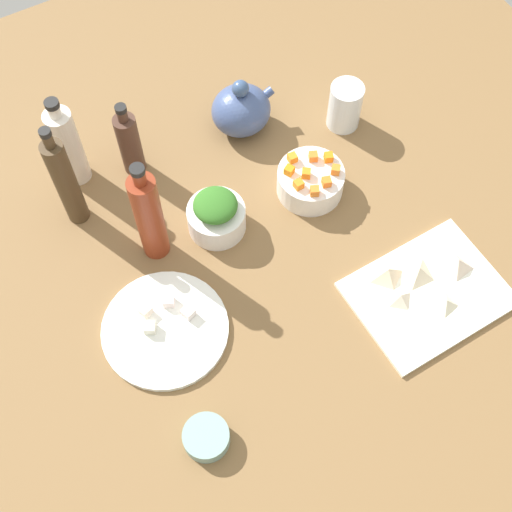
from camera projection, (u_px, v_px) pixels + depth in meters
tabletop at (256, 271)px, 142.48cm from camera, size 190.00×190.00×3.00cm
cutting_board at (428, 294)px, 137.77cm from camera, size 30.25×23.55×1.00cm
plate_tofu at (165, 329)px, 133.96cm from camera, size 24.81×24.81×1.20cm
bowl_greens at (217, 218)px, 143.24cm from camera, size 12.18×12.18×6.22cm
bowl_carrots at (310, 181)px, 147.83cm from camera, size 14.35×14.35×6.12cm
bowl_small_side at (206, 437)px, 122.65cm from camera, size 8.44×8.44×3.55cm
teapot at (241, 110)px, 154.07cm from camera, size 15.16×12.68×14.34cm
bottle_0 at (149, 216)px, 132.61cm from camera, size 5.47×5.47×27.99cm
bottle_1 at (129, 143)px, 145.87cm from camera, size 4.78×4.78×20.08cm
bottle_2 at (65, 182)px, 136.46cm from camera, size 4.52×4.52×28.17cm
bottle_3 at (68, 145)px, 143.25cm from camera, size 5.81×5.81×23.81cm
drinking_glass_0 at (345, 106)px, 154.58cm from camera, size 7.52×7.52×11.35cm
carrot_cube_0 at (326, 182)px, 142.95cm from camera, size 2.27×2.27×1.80cm
carrot_cube_1 at (336, 170)px, 144.46cm from camera, size 2.54×2.54×1.80cm
carrot_cube_2 at (313, 157)px, 146.11cm from camera, size 2.38×2.38×1.80cm
carrot_cube_3 at (306, 173)px, 144.00cm from camera, size 2.52×2.52×1.80cm
carrot_cube_4 at (289, 170)px, 144.38cm from camera, size 2.46×2.46×1.80cm
carrot_cube_5 at (292, 158)px, 145.93cm from camera, size 1.94×1.94×1.80cm
carrot_cube_6 at (299, 184)px, 142.66cm from camera, size 1.86×1.86×1.80cm
carrot_cube_7 at (315, 191)px, 141.86cm from camera, size 2.43×2.43×1.80cm
carrot_cube_8 at (329, 157)px, 146.03cm from camera, size 2.34×2.34×1.80cm
chopped_greens_mound at (215, 205)px, 138.82cm from camera, size 12.65×12.65×3.88cm
tofu_cube_0 at (150, 327)px, 132.30cm from camera, size 3.01×3.01×2.20cm
tofu_cube_1 at (188, 313)px, 133.82cm from camera, size 2.77×2.77×2.20cm
tofu_cube_2 at (145, 310)px, 134.05cm from camera, size 2.77×2.77×2.20cm
tofu_cube_3 at (169, 301)px, 135.02cm from camera, size 2.96×2.96×2.20cm
dumpling_0 at (457, 264)px, 138.73cm from camera, size 7.10×6.95×3.12cm
dumpling_1 at (387, 273)px, 137.67cm from camera, size 5.92×5.50×3.19cm
dumpling_2 at (400, 298)px, 135.60cm from camera, size 4.29×4.21×2.16cm
dumpling_3 at (446, 302)px, 135.18cm from camera, size 5.70×5.80×2.01cm
dumpling_4 at (419, 271)px, 138.09cm from camera, size 7.72×7.61×2.78cm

